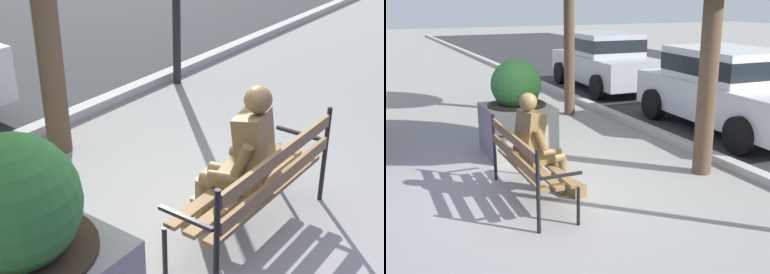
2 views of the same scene
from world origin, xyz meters
The scene contains 7 objects.
ground_plane centered at (0.00, 0.00, 0.00)m, with size 80.00×80.00×0.00m, color gray.
curb_stone centered at (0.00, 2.90, 0.06)m, with size 60.00×0.20×0.12m, color #B2AFA8.
park_bench centered at (0.14, -0.30, 0.54)m, with size 1.81×0.56×0.95m.
bronze_statue_seated centered at (0.10, -0.08, 0.67)m, with size 0.59×0.84×1.37m.
concrete_planter centered at (-1.81, 0.24, 0.68)m, with size 1.04×1.04×1.54m.
parked_car_silver centered at (-6.50, 4.38, 0.84)m, with size 4.17×2.06×1.56m.
parked_car_white centered at (-1.52, 4.38, 0.84)m, with size 4.17×2.06×1.56m.
Camera 2 is at (5.46, -2.10, 2.43)m, focal length 44.78 mm.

